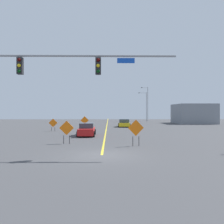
# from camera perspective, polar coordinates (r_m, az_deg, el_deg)

# --- Properties ---
(ground) EXTENTS (133.94, 133.94, 0.00)m
(ground) POSITION_cam_1_polar(r_m,az_deg,el_deg) (14.55, -2.58, -10.73)
(ground) COLOR #444447
(road_centre_stripe) EXTENTS (0.16, 74.41, 0.01)m
(road_centre_stripe) POSITION_cam_1_polar(r_m,az_deg,el_deg) (51.56, -1.22, -2.93)
(road_centre_stripe) COLOR yellow
(road_centre_stripe) RESTS_ON ground
(traffic_signal_assembly) EXTENTS (14.75, 0.44, 6.62)m
(traffic_signal_assembly) POSITION_cam_1_polar(r_m,az_deg,el_deg) (15.42, -21.26, 8.93)
(traffic_signal_assembly) COLOR gray
(traffic_signal_assembly) RESTS_ON ground
(street_lamp_far_right) EXTENTS (2.45, 0.24, 8.19)m
(street_lamp_far_right) POSITION_cam_1_polar(r_m,az_deg,el_deg) (65.27, 8.46, 1.72)
(street_lamp_far_right) COLOR gray
(street_lamp_far_right) RESTS_ON ground
(street_lamp_near_right) EXTENTS (2.00, 0.24, 9.62)m
(street_lamp_near_right) POSITION_cam_1_polar(r_m,az_deg,el_deg) (64.93, 8.84, 2.33)
(street_lamp_near_right) COLOR gray
(street_lamp_near_right) RESTS_ON ground
(construction_sign_right_shoulder) EXTENTS (1.31, 0.15, 2.00)m
(construction_sign_right_shoulder) POSITION_cam_1_polar(r_m,az_deg,el_deg) (36.39, -6.88, -2.22)
(construction_sign_right_shoulder) COLOR orange
(construction_sign_right_shoulder) RESTS_ON ground
(construction_sign_left_lane) EXTENTS (1.28, 0.30, 2.10)m
(construction_sign_left_lane) POSITION_cam_1_polar(r_m,az_deg,el_deg) (18.16, 6.00, -4.31)
(construction_sign_left_lane) COLOR orange
(construction_sign_left_lane) RESTS_ON ground
(construction_sign_median_far) EXTENTS (1.24, 0.11, 1.96)m
(construction_sign_median_far) POSITION_cam_1_polar(r_m,az_deg,el_deg) (19.78, -11.31, -4.23)
(construction_sign_median_far) COLOR orange
(construction_sign_median_far) RESTS_ON ground
(construction_sign_median_near) EXTENTS (1.19, 0.21, 1.76)m
(construction_sign_median_near) POSITION_cam_1_polar(r_m,az_deg,el_deg) (32.55, -14.54, -2.79)
(construction_sign_median_near) COLOR orange
(construction_sign_median_near) RESTS_ON ground
(car_yellow_far) EXTENTS (2.36, 4.46, 1.39)m
(car_yellow_far) POSITION_cam_1_polar(r_m,az_deg,el_deg) (40.88, 3.08, -2.83)
(car_yellow_far) COLOR gold
(car_yellow_far) RESTS_ON ground
(car_red_mid) EXTENTS (2.00, 4.22, 1.43)m
(car_red_mid) POSITION_cam_1_polar(r_m,az_deg,el_deg) (26.01, -6.34, -4.44)
(car_red_mid) COLOR red
(car_red_mid) RESTS_ON ground
(roadside_building_east) EXTENTS (8.12, 8.81, 4.46)m
(roadside_building_east) POSITION_cam_1_polar(r_m,az_deg,el_deg) (55.82, 19.68, -0.41)
(roadside_building_east) COLOR gray
(roadside_building_east) RESTS_ON ground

